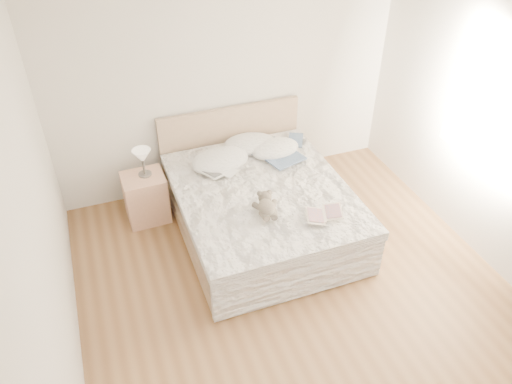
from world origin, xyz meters
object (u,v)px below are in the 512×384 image
(nightstand, at_px, (146,197))
(table_lamp, at_px, (142,157))
(teddy_bear, at_px, (267,213))
(photo_book, at_px, (220,173))
(bed, at_px, (260,206))
(childrens_book, at_px, (324,214))

(nightstand, xyz_separation_m, table_lamp, (0.03, 0.03, 0.50))
(table_lamp, height_order, teddy_bear, table_lamp)
(photo_book, bearing_deg, teddy_bear, -105.56)
(bed, distance_m, table_lamp, 1.35)
(childrens_book, xyz_separation_m, teddy_bear, (-0.51, 0.19, 0.02))
(childrens_book, bearing_deg, nightstand, 158.51)
(teddy_bear, bearing_deg, bed, 83.11)
(nightstand, bearing_deg, teddy_bear, -48.78)
(table_lamp, bearing_deg, nightstand, -138.68)
(table_lamp, xyz_separation_m, photo_book, (0.74, -0.34, -0.15))
(bed, distance_m, photo_book, 0.56)
(teddy_bear, bearing_deg, nightstand, 137.87)
(childrens_book, bearing_deg, photo_book, 145.64)
(nightstand, bearing_deg, childrens_book, -41.37)
(bed, bearing_deg, table_lamp, 149.36)
(photo_book, relative_size, teddy_bear, 1.06)
(bed, xyz_separation_m, nightstand, (-1.12, 0.61, -0.03))
(bed, relative_size, photo_book, 6.60)
(childrens_book, bearing_deg, bed, 138.32)
(table_lamp, relative_size, teddy_bear, 1.02)
(table_lamp, height_order, childrens_book, table_lamp)
(table_lamp, distance_m, photo_book, 0.83)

